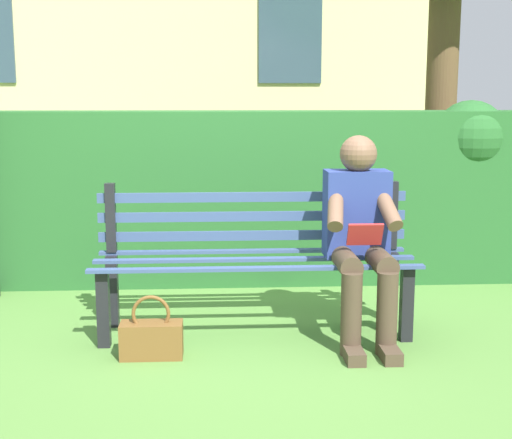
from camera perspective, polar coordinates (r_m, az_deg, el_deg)
name	(u,v)px	position (r m, az deg, el deg)	size (l,w,h in m)	color
ground	(255,333)	(4.37, -0.08, -9.12)	(60.00, 60.00, 0.00)	#517F38
park_bench	(254,255)	(4.33, -0.14, -2.89)	(1.92, 0.53, 0.90)	black
person_seated	(360,232)	(4.19, 8.37, -0.99)	(0.44, 0.73, 1.20)	navy
hedge_backdrop	(221,193)	(5.54, -2.86, 2.13)	(6.52, 0.69, 1.40)	#265B28
handbag	(152,338)	(4.00, -8.40, -9.41)	(0.34, 0.15, 0.35)	brown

